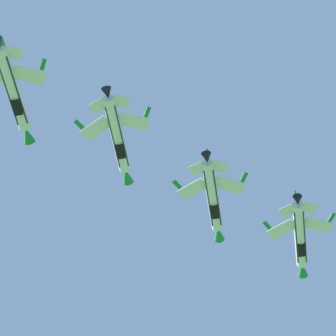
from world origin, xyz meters
TOP-DOWN VIEW (x-y plane):
  - fighter_jet_lead at (-27.45, 71.31)m, footprint 11.00×14.65m
  - fighter_jet_left_wing at (-33.11, 56.84)m, footprint 11.00×14.65m
  - fighter_jet_right_wing at (-38.47, 41.90)m, footprint 11.00×14.65m
  - fighter_jet_left_outer at (-43.81, 27.37)m, footprint 11.00×14.65m

SIDE VIEW (x-z plane):
  - fighter_jet_left_wing at x=-33.11m, z-range 84.04..88.39m
  - fighter_jet_lead at x=-27.45m, z-range 84.70..89.03m
  - fighter_jet_left_outer at x=-43.81m, z-range 85.12..89.50m
  - fighter_jet_right_wing at x=-38.47m, z-range 86.80..91.17m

